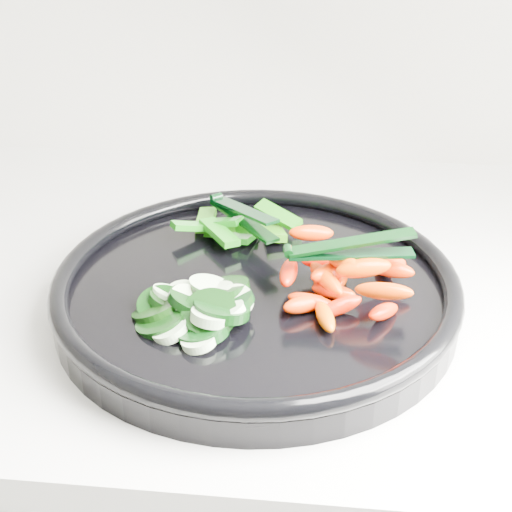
# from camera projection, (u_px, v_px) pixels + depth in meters

# --- Properties ---
(veggie_tray) EXTENTS (0.44, 0.44, 0.04)m
(veggie_tray) POSITION_uv_depth(u_px,v_px,m) (256.00, 288.00, 0.66)
(veggie_tray) COLOR black
(veggie_tray) RESTS_ON counter
(cucumber_pile) EXTENTS (0.12, 0.12, 0.04)m
(cucumber_pile) POSITION_uv_depth(u_px,v_px,m) (196.00, 305.00, 0.61)
(cucumber_pile) COLOR black
(cucumber_pile) RESTS_ON veggie_tray
(carrot_pile) EXTENTS (0.13, 0.15, 0.05)m
(carrot_pile) POSITION_uv_depth(u_px,v_px,m) (343.00, 276.00, 0.63)
(carrot_pile) COLOR red
(carrot_pile) RESTS_ON veggie_tray
(pepper_pile) EXTENTS (0.13, 0.10, 0.03)m
(pepper_pile) POSITION_uv_depth(u_px,v_px,m) (236.00, 228.00, 0.74)
(pepper_pile) COLOR #0A6B0D
(pepper_pile) RESTS_ON veggie_tray
(tong_carrot) EXTENTS (0.11, 0.03, 0.02)m
(tong_carrot) POSITION_uv_depth(u_px,v_px,m) (347.00, 248.00, 0.62)
(tong_carrot) COLOR black
(tong_carrot) RESTS_ON carrot_pile
(tong_pepper) EXTENTS (0.08, 0.10, 0.02)m
(tong_pepper) POSITION_uv_depth(u_px,v_px,m) (241.00, 214.00, 0.73)
(tong_pepper) COLOR black
(tong_pepper) RESTS_ON pepper_pile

